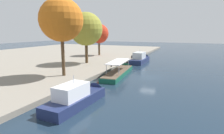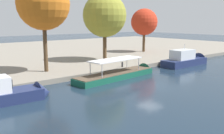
% 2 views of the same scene
% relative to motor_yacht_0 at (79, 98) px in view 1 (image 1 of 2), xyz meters
% --- Properties ---
extents(ground_plane, '(220.00, 220.00, 0.00)m').
position_rel_motor_yacht_0_xyz_m(ground_plane, '(15.14, -4.14, -0.65)').
color(ground_plane, '#192838').
extents(dock_promenade, '(120.00, 55.00, 0.63)m').
position_rel_motor_yacht_0_xyz_m(dock_promenade, '(15.14, 31.05, -0.33)').
color(dock_promenade, gray).
rests_on(dock_promenade, ground_plane).
extents(motor_yacht_0, '(9.22, 3.03, 4.26)m').
position_rel_motor_yacht_0_xyz_m(motor_yacht_0, '(0.00, 0.00, 0.00)').
color(motor_yacht_0, navy).
rests_on(motor_yacht_0, ground_plane).
extents(tour_boat_1, '(13.68, 3.85, 3.66)m').
position_rel_motor_yacht_0_xyz_m(tour_boat_1, '(15.37, 1.20, -0.43)').
color(tour_boat_1, '#14513D').
rests_on(tour_boat_1, ground_plane).
extents(motor_yacht_2, '(9.99, 2.97, 4.60)m').
position_rel_motor_yacht_0_xyz_m(motor_yacht_2, '(30.24, 1.23, 0.14)').
color(motor_yacht_2, navy).
rests_on(motor_yacht_2, ground_plane).
extents(mooring_bollard_0, '(0.28, 0.28, 0.79)m').
position_rel_motor_yacht_0_xyz_m(mooring_bollard_0, '(18.28, 4.16, 0.40)').
color(mooring_bollard_0, '#2D2D33').
rests_on(mooring_bollard_0, dock_promenade).
extents(mooring_bollard_1, '(0.31, 0.31, 0.81)m').
position_rel_motor_yacht_0_xyz_m(mooring_bollard_1, '(31.85, 4.13, 0.41)').
color(mooring_bollard_1, '#2D2D33').
rests_on(mooring_bollard_1, dock_promenade).
extents(mooring_bollard_2, '(0.23, 0.23, 0.64)m').
position_rel_motor_yacht_0_xyz_m(mooring_bollard_2, '(32.53, 4.17, 0.32)').
color(mooring_bollard_2, '#2D2D33').
rests_on(mooring_bollard_2, dock_promenade).
extents(tree_0, '(6.84, 6.84, 12.32)m').
position_rel_motor_yacht_0_xyz_m(tree_0, '(8.31, 8.23, 8.77)').
color(tree_0, '#4C3823').
rests_on(tree_0, dock_promenade).
extents(tree_1, '(7.44, 7.44, 11.39)m').
position_rel_motor_yacht_0_xyz_m(tree_1, '(20.70, 11.28, 7.68)').
color(tree_1, '#4C3823').
rests_on(tree_1, dock_promenade).
extents(tree_2, '(5.78, 5.78, 9.41)m').
position_rel_motor_yacht_0_xyz_m(tree_2, '(34.54, 15.32, 6.64)').
color(tree_2, '#4C3823').
rests_on(tree_2, dock_promenade).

